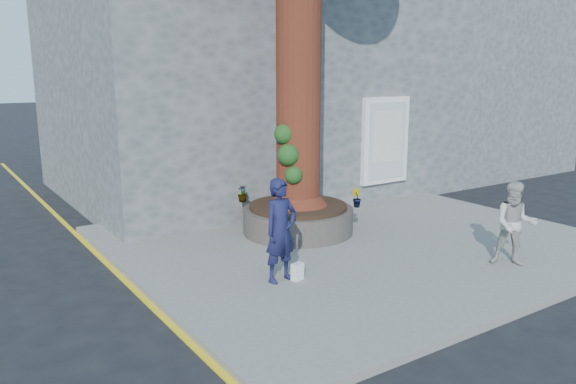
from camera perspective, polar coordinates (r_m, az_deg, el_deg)
ground at (r=9.91m, az=3.86°, el=-8.17°), size 120.00×120.00×0.00m
pavement at (r=11.52m, az=6.75°, el=-4.95°), size 9.00×8.00×0.12m
yellow_line at (r=9.40m, az=-15.22°, el=-9.74°), size 0.10×30.00×0.01m
stone_shop at (r=16.68m, az=-4.44°, el=11.22°), size 10.30×8.30×6.30m
neighbour_shop at (r=21.77m, az=14.55°, el=10.69°), size 6.00×8.00×6.00m
planter at (r=11.77m, az=1.03°, el=-2.71°), size 2.30×2.30×0.60m
man at (r=8.94m, az=-0.74°, el=-3.93°), size 0.66×0.48×1.68m
woman at (r=10.45m, az=22.04°, el=-3.02°), size 0.90×0.91×1.48m
shopping_bag at (r=9.19m, az=0.97°, el=-8.09°), size 0.22×0.17×0.28m
plant_a at (r=11.92m, az=-4.66°, el=-0.10°), size 0.24×0.22×0.38m
plant_b at (r=11.51m, az=6.94°, el=-0.59°), size 0.24×0.25×0.38m
plant_c at (r=11.92m, az=-4.66°, el=-0.16°), size 0.22×0.22×0.36m
plant_d at (r=12.82m, az=1.98°, el=0.56°), size 0.32×0.31×0.27m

